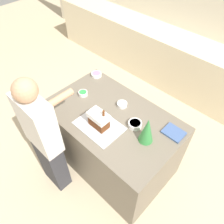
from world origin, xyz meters
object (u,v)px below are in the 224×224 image
at_px(candy_bowl_beside_tree, 96,74).
at_px(candy_bowl_far_left, 135,124).
at_px(candy_bowl_far_right, 83,93).
at_px(candy_bowl_behind_tray, 122,104).
at_px(baking_tray, 99,126).
at_px(decorative_tree, 147,130).
at_px(cookbook, 174,133).
at_px(gingerbread_house, 99,119).
at_px(person, 45,140).

relative_size(candy_bowl_beside_tree, candy_bowl_far_left, 0.95).
bearing_deg(candy_bowl_far_right, candy_bowl_behind_tray, 22.12).
distance_m(baking_tray, candy_bowl_behind_tray, 0.38).
xyz_separation_m(decorative_tree, candy_bowl_behind_tray, (-0.47, 0.19, -0.12)).
height_order(baking_tray, candy_bowl_beside_tree, candy_bowl_beside_tree).
relative_size(decorative_tree, cookbook, 1.44).
distance_m(gingerbread_house, decorative_tree, 0.49).
bearing_deg(candy_bowl_far_left, decorative_tree, -18.63).
height_order(baking_tray, decorative_tree, decorative_tree).
xyz_separation_m(cookbook, person, (-0.90, -0.91, -0.08)).
bearing_deg(candy_bowl_behind_tray, candy_bowl_beside_tree, 163.71).
xyz_separation_m(decorative_tree, candy_bowl_far_left, (-0.18, 0.06, -0.12)).
xyz_separation_m(gingerbread_house, candy_bowl_far_left, (0.26, 0.25, -0.07)).
bearing_deg(person, candy_bowl_beside_tree, 107.36).
bearing_deg(cookbook, candy_bowl_far_left, -149.90).
bearing_deg(decorative_tree, cookbook, 59.02).
xyz_separation_m(candy_bowl_beside_tree, candy_bowl_far_right, (0.15, -0.35, 0.00)).
distance_m(candy_bowl_behind_tray, person, 0.89).
distance_m(decorative_tree, candy_bowl_far_left, 0.22).
height_order(baking_tray, person, person).
distance_m(candy_bowl_beside_tree, candy_bowl_far_right, 0.39).
relative_size(gingerbread_house, candy_bowl_behind_tray, 2.08).
bearing_deg(candy_bowl_beside_tree, candy_bowl_far_right, -66.91).
height_order(decorative_tree, candy_bowl_beside_tree, decorative_tree).
height_order(candy_bowl_far_left, candy_bowl_far_right, candy_bowl_far_left).
relative_size(candy_bowl_beside_tree, person, 0.08).
height_order(decorative_tree, person, person).
xyz_separation_m(candy_bowl_far_right, person, (0.17, -0.66, -0.09)).
height_order(decorative_tree, candy_bowl_far_left, decorative_tree).
bearing_deg(baking_tray, cookbook, 36.51).
height_order(decorative_tree, cookbook, decorative_tree).
xyz_separation_m(gingerbread_house, person, (-0.30, -0.47, -0.16)).
bearing_deg(decorative_tree, candy_bowl_far_left, 161.37).
relative_size(decorative_tree, candy_bowl_beside_tree, 2.23).
distance_m(candy_bowl_far_right, cookbook, 1.09).
bearing_deg(person, candy_bowl_far_right, 104.12).
xyz_separation_m(gingerbread_house, candy_bowl_beside_tree, (-0.62, 0.55, -0.08)).
xyz_separation_m(candy_bowl_far_left, person, (-0.57, -0.72, -0.10)).
bearing_deg(gingerbread_house, candy_bowl_far_right, 157.45).
height_order(gingerbread_house, candy_bowl_beside_tree, gingerbread_house).
relative_size(baking_tray, candy_bowl_far_left, 3.40).
height_order(candy_bowl_far_left, cookbook, candy_bowl_far_left).
xyz_separation_m(baking_tray, cookbook, (0.60, 0.44, 0.01)).
relative_size(candy_bowl_beside_tree, cookbook, 0.65).
height_order(gingerbread_house, candy_bowl_behind_tray, gingerbread_house).
distance_m(gingerbread_house, candy_bowl_far_right, 0.51).
relative_size(candy_bowl_behind_tray, candy_bowl_far_left, 0.82).
relative_size(candy_bowl_far_right, cookbook, 0.52).
distance_m(baking_tray, candy_bowl_far_right, 0.51).
bearing_deg(gingerbread_house, person, -122.82).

